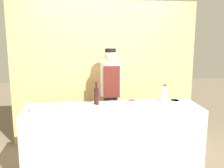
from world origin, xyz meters
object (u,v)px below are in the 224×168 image
Objects in this scene: sauce_bowl_white at (175,102)px; bottle_wine at (96,96)px; sauce_bowl_red at (132,102)px; sauce_bowl_yellow at (65,104)px; chef_center at (111,96)px; cutting_board at (84,109)px; sauce_bowl_brown at (35,109)px; bottle_clear at (164,95)px.

sauce_bowl_white is 1.07m from bottle_wine.
sauce_bowl_red is 0.48m from bottle_wine.
bottle_wine is (-0.47, 0.03, 0.09)m from sauce_bowl_red.
sauce_bowl_yellow is 0.36× the size of bottle_wine.
chef_center reaches higher than sauce_bowl_white.
cutting_board is at bearing -174.23° from sauce_bowl_white.
sauce_bowl_red is at bearing 0.36° from sauce_bowl_yellow.
sauce_bowl_red is at bearing 8.35° from sauce_bowl_brown.
sauce_bowl_brown is 0.65× the size of bottle_clear.
cutting_board is (0.24, -0.16, -0.02)m from sauce_bowl_yellow.
sauce_bowl_white is 1.24m from cutting_board.
bottle_wine is 0.70m from chef_center.
sauce_bowl_red is 0.59m from sauce_bowl_white.
bottle_wine is at bearing 175.85° from sauce_bowl_white.
sauce_bowl_brown is at bearing -171.62° from bottle_clear.
chef_center is at bearing 138.70° from sauce_bowl_white.
sauce_bowl_yellow is 0.95m from chef_center.
cutting_board is 0.29m from bottle_wine.
bottle_wine reaches higher than bottle_clear.
sauce_bowl_brown is 1.22× the size of sauce_bowl_red.
sauce_bowl_white is at bearing 4.26° from sauce_bowl_brown.
bottle_clear reaches higher than sauce_bowl_white.
sauce_bowl_yellow is 0.74× the size of sauce_bowl_white.
sauce_bowl_brown is 0.10× the size of chef_center.
sauce_bowl_brown is at bearing -140.84° from chef_center.
bottle_wine is at bearing 5.10° from sauce_bowl_yellow.
sauce_bowl_yellow is at bearing 178.46° from sauce_bowl_white.
bottle_clear is 0.15× the size of chef_center.
cutting_board is at bearing -117.93° from chef_center.
sauce_bowl_yellow is 0.43m from bottle_wine.
sauce_bowl_red reaches higher than sauce_bowl_yellow.
bottle_wine is (-0.95, -0.04, 0.03)m from bottle_clear.
sauce_bowl_white is 0.48× the size of bottle_wine.
bottle_wine is (0.17, 0.20, 0.11)m from cutting_board.
chef_center is at bearing 67.07° from bottle_wine.
sauce_bowl_white is at bearing -41.30° from chef_center.
sauce_bowl_red is (1.24, 0.18, -0.00)m from sauce_bowl_brown.
chef_center is (0.44, 0.83, -0.05)m from cutting_board.
bottle_wine is (0.42, 0.04, 0.09)m from sauce_bowl_yellow.
bottle_wine reaches higher than sauce_bowl_white.
cutting_board is (0.59, 0.01, -0.02)m from sauce_bowl_brown.
sauce_bowl_white is (1.83, 0.14, -0.00)m from sauce_bowl_brown.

